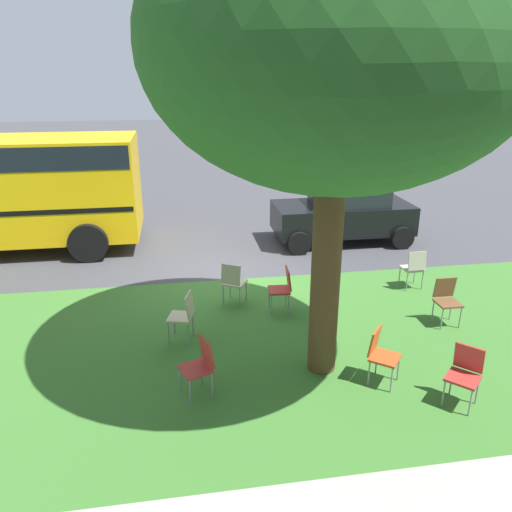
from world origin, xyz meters
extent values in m
plane|color=#424247|center=(0.00, 0.00, 0.00)|extent=(80.00, 80.00, 0.00)
cube|color=#3D752D|center=(0.00, 3.20, 0.00)|extent=(48.00, 6.00, 0.01)
cylinder|color=brown|center=(-1.25, 3.96, 1.77)|extent=(0.44, 0.44, 3.53)
ellipsoid|color=#2D6B28|center=(-1.25, 3.96, 4.75)|extent=(5.10, 5.10, 3.77)
cube|color=beige|center=(0.93, 2.71, 0.44)|extent=(0.50, 0.51, 0.04)
cube|color=beige|center=(0.75, 2.76, 0.68)|extent=(0.19, 0.41, 0.40)
cylinder|color=gray|center=(1.04, 2.49, 0.21)|extent=(0.02, 0.02, 0.42)
cylinder|color=gray|center=(1.14, 2.83, 0.21)|extent=(0.02, 0.02, 0.42)
cylinder|color=gray|center=(0.71, 2.58, 0.21)|extent=(0.02, 0.02, 0.42)
cylinder|color=gray|center=(0.81, 2.93, 0.21)|extent=(0.02, 0.02, 0.42)
cube|color=#C64C1E|center=(-2.06, 4.51, 0.44)|extent=(0.58, 0.58, 0.04)
cube|color=#C64C1E|center=(-1.92, 4.40, 0.68)|extent=(0.32, 0.36, 0.40)
cylinder|color=gray|center=(-2.08, 4.76, 0.21)|extent=(0.02, 0.02, 0.42)
cylinder|color=gray|center=(-2.30, 4.48, 0.21)|extent=(0.02, 0.02, 0.42)
cylinder|color=gray|center=(-1.81, 4.54, 0.21)|extent=(0.02, 0.02, 0.42)
cylinder|color=gray|center=(-2.04, 4.26, 0.21)|extent=(0.02, 0.02, 0.42)
cube|color=#B7332D|center=(0.74, 4.36, 0.44)|extent=(0.52, 0.53, 0.04)
cube|color=#B7332D|center=(0.57, 4.30, 0.68)|extent=(0.22, 0.40, 0.40)
cylinder|color=gray|center=(0.96, 4.25, 0.21)|extent=(0.02, 0.02, 0.42)
cylinder|color=gray|center=(0.83, 4.59, 0.21)|extent=(0.02, 0.02, 0.42)
cylinder|color=gray|center=(0.64, 4.13, 0.21)|extent=(0.02, 0.02, 0.42)
cylinder|color=gray|center=(0.52, 4.47, 0.21)|extent=(0.02, 0.02, 0.42)
cube|color=beige|center=(-0.18, 1.38, 0.44)|extent=(0.56, 0.56, 0.04)
cube|color=beige|center=(-0.09, 1.53, 0.68)|extent=(0.39, 0.27, 0.40)
cylinder|color=gray|center=(-0.42, 1.32, 0.21)|extent=(0.02, 0.02, 0.42)
cylinder|color=gray|center=(-0.11, 1.14, 0.21)|extent=(0.02, 0.02, 0.42)
cylinder|color=gray|center=(-0.25, 1.61, 0.21)|extent=(0.02, 0.02, 0.42)
cylinder|color=gray|center=(0.06, 1.43, 0.21)|extent=(0.02, 0.02, 0.42)
cube|color=brown|center=(-3.94, 2.94, 0.44)|extent=(0.42, 0.40, 0.04)
cube|color=brown|center=(-3.94, 2.76, 0.68)|extent=(0.40, 0.09, 0.40)
cylinder|color=gray|center=(-3.76, 3.11, 0.21)|extent=(0.02, 0.02, 0.42)
cylinder|color=gray|center=(-4.12, 3.11, 0.21)|extent=(0.02, 0.02, 0.42)
cylinder|color=gray|center=(-3.76, 2.77, 0.21)|extent=(0.02, 0.02, 0.42)
cylinder|color=gray|center=(-4.12, 2.77, 0.21)|extent=(0.02, 0.02, 0.42)
cube|color=#ADA393|center=(-4.06, 1.23, 0.44)|extent=(0.44, 0.42, 0.04)
cube|color=#ADA393|center=(-4.06, 1.41, 0.68)|extent=(0.40, 0.10, 0.40)
cylinder|color=gray|center=(-4.23, 1.05, 0.21)|extent=(0.02, 0.02, 0.42)
cylinder|color=gray|center=(-3.87, 1.07, 0.21)|extent=(0.02, 0.02, 0.42)
cylinder|color=gray|center=(-4.24, 1.39, 0.21)|extent=(0.02, 0.02, 0.42)
cylinder|color=gray|center=(-3.88, 1.41, 0.21)|extent=(0.02, 0.02, 0.42)
cube|color=#B7332D|center=(-2.91, 5.18, 0.44)|extent=(0.58, 0.58, 0.04)
cube|color=#B7332D|center=(-3.04, 5.06, 0.68)|extent=(0.34, 0.35, 0.40)
cylinder|color=gray|center=(-2.66, 5.17, 0.21)|extent=(0.02, 0.02, 0.42)
cylinder|color=gray|center=(-2.91, 5.43, 0.21)|extent=(0.02, 0.02, 0.42)
cylinder|color=gray|center=(-2.91, 4.94, 0.21)|extent=(0.02, 0.02, 0.42)
cylinder|color=gray|center=(-3.16, 5.20, 0.21)|extent=(0.02, 0.02, 0.42)
cube|color=#B7332D|center=(-0.99, 1.88, 0.44)|extent=(0.43, 0.45, 0.04)
cube|color=#B7332D|center=(-1.17, 1.89, 0.68)|extent=(0.11, 0.40, 0.40)
cylinder|color=gray|center=(-0.84, 1.69, 0.21)|extent=(0.02, 0.02, 0.42)
cylinder|color=gray|center=(-0.81, 2.05, 0.21)|extent=(0.02, 0.02, 0.42)
cylinder|color=gray|center=(-1.18, 1.71, 0.21)|extent=(0.02, 0.02, 0.42)
cylinder|color=gray|center=(-1.15, 2.07, 0.21)|extent=(0.02, 0.02, 0.42)
cube|color=black|center=(-3.55, -2.04, 0.68)|extent=(3.70, 1.64, 0.76)
cube|color=#1E232B|center=(-3.70, -2.04, 1.33)|extent=(1.90, 1.44, 0.64)
cylinder|color=black|center=(-2.15, -1.17, 0.30)|extent=(0.60, 0.18, 0.60)
cylinder|color=black|center=(-2.15, -2.91, 0.30)|extent=(0.60, 0.18, 0.60)
cylinder|color=black|center=(-4.95, -1.17, 0.30)|extent=(0.60, 0.18, 0.60)
cylinder|color=black|center=(-4.95, -2.91, 0.30)|extent=(0.60, 0.18, 0.60)
cylinder|color=black|center=(3.08, -1.53, 0.48)|extent=(0.96, 0.28, 0.96)
cylinder|color=black|center=(3.08, -4.05, 0.48)|extent=(0.96, 0.28, 0.96)
camera|label=1|loc=(0.86, 10.50, 4.44)|focal=34.85mm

